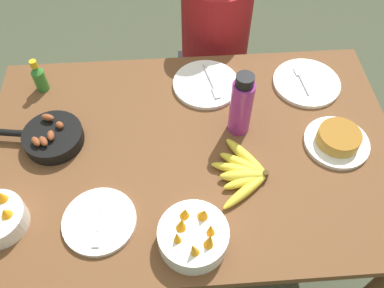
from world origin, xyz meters
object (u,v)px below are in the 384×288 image
at_px(frittata_plate_center, 338,140).
at_px(empty_plate_near_front, 206,84).
at_px(water_bottle, 241,105).
at_px(hot_sauce_bottle, 39,77).
at_px(banana_bunch, 244,172).
at_px(fruit_bowl_citrus, 193,236).
at_px(skillet, 51,137).
at_px(person_figure, 214,62).
at_px(empty_plate_far_right, 306,83).
at_px(empty_plate_far_left, 99,221).

distance_m(frittata_plate_center, empty_plate_near_front, 0.53).
height_order(water_bottle, hot_sauce_bottle, water_bottle).
xyz_separation_m(banana_bunch, empty_plate_near_front, (-0.09, 0.42, -0.01)).
bearing_deg(hot_sauce_bottle, empty_plate_near_front, -2.70).
relative_size(empty_plate_near_front, fruit_bowl_citrus, 1.24).
relative_size(skillet, person_figure, 0.31).
relative_size(water_bottle, person_figure, 0.22).
height_order(frittata_plate_center, empty_plate_far_right, frittata_plate_center).
height_order(empty_plate_near_front, empty_plate_far_right, same).
distance_m(empty_plate_near_front, empty_plate_far_left, 0.68).
distance_m(empty_plate_far_right, water_bottle, 0.38).
distance_m(empty_plate_far_right, person_figure, 0.56).
bearing_deg(skillet, hot_sauce_bottle, -66.25).
relative_size(skillet, hot_sauce_bottle, 2.60).
bearing_deg(person_figure, fruit_bowl_citrus, -99.81).
bearing_deg(empty_plate_near_front, skillet, -157.17).
height_order(frittata_plate_center, empty_plate_far_left, frittata_plate_center).
xyz_separation_m(empty_plate_far_right, person_figure, (-0.31, 0.40, -0.23)).
distance_m(empty_plate_far_left, empty_plate_far_right, 0.94).
relative_size(empty_plate_far_left, hot_sauce_bottle, 1.61).
relative_size(empty_plate_near_front, empty_plate_far_right, 0.99).
distance_m(fruit_bowl_citrus, water_bottle, 0.47).
relative_size(skillet, empty_plate_near_front, 1.42).
xyz_separation_m(frittata_plate_center, empty_plate_far_left, (-0.81, -0.24, -0.02)).
relative_size(skillet, empty_plate_far_left, 1.61).
distance_m(banana_bunch, water_bottle, 0.23).
xyz_separation_m(empty_plate_near_front, empty_plate_far_left, (-0.38, -0.56, 0.00)).
height_order(banana_bunch, person_figure, person_figure).
xyz_separation_m(water_bottle, hot_sauce_bottle, (-0.73, 0.25, -0.06)).
bearing_deg(water_bottle, empty_plate_far_left, -144.54).
distance_m(skillet, empty_plate_near_front, 0.61).
xyz_separation_m(skillet, empty_plate_far_left, (0.18, -0.32, -0.02)).
height_order(banana_bunch, empty_plate_near_front, banana_bunch).
relative_size(frittata_plate_center, empty_plate_near_front, 0.87).
bearing_deg(frittata_plate_center, empty_plate_near_front, 143.70).
bearing_deg(fruit_bowl_citrus, empty_plate_far_left, 163.87).
xyz_separation_m(empty_plate_far_left, hot_sauce_bottle, (-0.26, 0.59, 0.05)).
height_order(banana_bunch, frittata_plate_center, frittata_plate_center).
xyz_separation_m(empty_plate_near_front, person_figure, (0.08, 0.38, -0.23)).
bearing_deg(skillet, empty_plate_near_front, -148.52).
bearing_deg(empty_plate_far_right, fruit_bowl_citrus, -128.33).
height_order(empty_plate_far_left, water_bottle, water_bottle).
relative_size(fruit_bowl_citrus, water_bottle, 0.81).
distance_m(skillet, water_bottle, 0.67).
height_order(fruit_bowl_citrus, hot_sauce_bottle, hot_sauce_bottle).
distance_m(hot_sauce_bottle, person_figure, 0.84).
bearing_deg(person_figure, hot_sauce_bottle, -154.13).
xyz_separation_m(frittata_plate_center, water_bottle, (-0.33, 0.10, 0.10)).
distance_m(water_bottle, person_figure, 0.69).
bearing_deg(empty_plate_near_front, water_bottle, -66.38).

